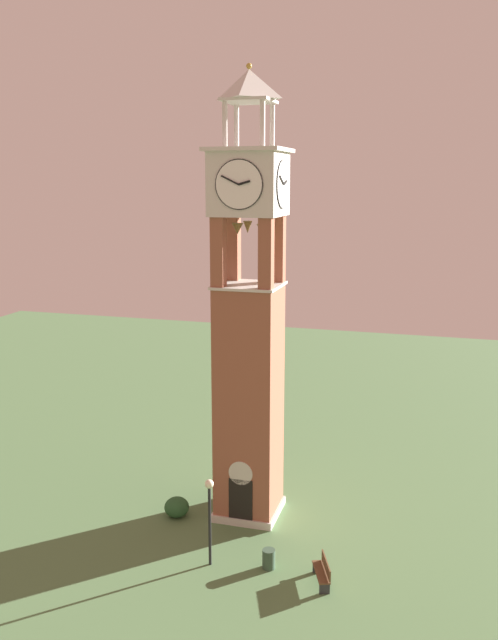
% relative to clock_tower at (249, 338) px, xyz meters
% --- Properties ---
extents(ground, '(80.00, 80.00, 0.00)m').
position_rel_clock_tower_xyz_m(ground, '(0.00, 0.00, -8.41)').
color(ground, '#517547').
extents(clock_tower, '(3.25, 3.25, 19.98)m').
position_rel_clock_tower_xyz_m(clock_tower, '(0.00, 0.00, 0.00)').
color(clock_tower, '#93543D').
rests_on(clock_tower, ground).
extents(park_bench, '(0.98, 1.65, 0.95)m').
position_rel_clock_tower_xyz_m(park_bench, '(4.32, -4.61, -7.93)').
color(park_bench, brown).
rests_on(park_bench, ground).
extents(lamp_post, '(0.36, 0.36, 3.69)m').
position_rel_clock_tower_xyz_m(lamp_post, '(-0.29, -4.64, -5.84)').
color(lamp_post, black).
rests_on(lamp_post, ground).
extents(trash_bin, '(0.52, 0.52, 0.80)m').
position_rel_clock_tower_xyz_m(trash_bin, '(2.06, -4.23, -8.01)').
color(trash_bin, '#38513D').
rests_on(trash_bin, ground).
extents(shrub_near_entry, '(1.14, 1.14, 0.91)m').
position_rel_clock_tower_xyz_m(shrub_near_entry, '(-3.11, -1.29, -7.96)').
color(shrub_near_entry, '#28562D').
rests_on(shrub_near_entry, ground).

